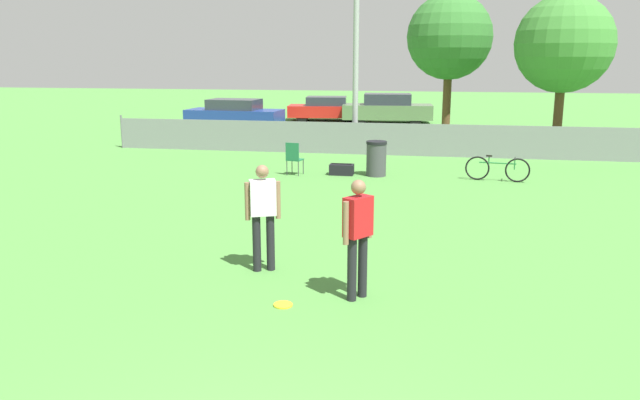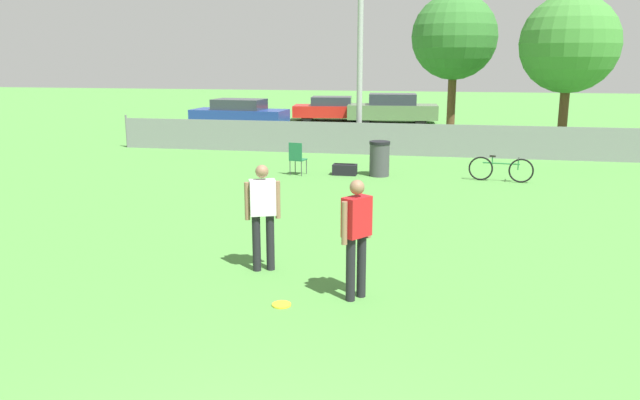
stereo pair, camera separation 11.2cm
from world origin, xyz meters
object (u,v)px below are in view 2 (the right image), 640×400
object	(u,v)px
trash_bin	(379,159)
folding_chair_sideline	(297,157)
frisbee_disc	(281,305)
bicycle_sideline	(501,169)
light_pole	(361,17)
tree_far_right	(569,44)
parked_car_olive	(392,109)
parked_car_blue	(239,114)
parked_car_red	(332,109)
tree_near_pole	(454,37)
gear_bag_sideline	(345,170)
player_receiver_white	(263,210)
player_thrower_red	(357,231)

from	to	relation	value
trash_bin	folding_chair_sideline	bearing A→B (deg)	-171.67
frisbee_disc	bicycle_sideline	distance (m)	10.23
light_pole	trash_bin	world-z (taller)	light_pole
tree_far_right	parked_car_olive	distance (m)	11.60
tree_far_right	parked_car_blue	distance (m)	15.01
tree_far_right	parked_car_red	bearing A→B (deg)	136.27
folding_chair_sideline	trash_bin	size ratio (longest dim) A/B	0.95
tree_near_pole	gear_bag_sideline	world-z (taller)	tree_near_pole
tree_near_pole	trash_bin	world-z (taller)	tree_near_pole
frisbee_disc	trash_bin	world-z (taller)	trash_bin
bicycle_sideline	parked_car_blue	xyz separation A→B (m)	(-11.16, 11.32, 0.33)
parked_car_blue	parked_car_olive	world-z (taller)	parked_car_olive
tree_near_pole	bicycle_sideline	xyz separation A→B (m)	(1.32, -7.99, -3.70)
trash_bin	gear_bag_sideline	distance (m)	1.04
tree_far_right	frisbee_disc	distance (m)	17.12
light_pole	gear_bag_sideline	xyz separation A→B (m)	(0.24, -4.69, -4.48)
parked_car_red	parked_car_olive	xyz separation A→B (m)	(3.26, -0.56, 0.09)
parked_car_olive	frisbee_disc	bearing A→B (deg)	-93.77
tree_near_pole	gear_bag_sideline	size ratio (longest dim) A/B	8.39
player_receiver_white	folding_chair_sideline	distance (m)	8.18
gear_bag_sideline	parked_car_red	size ratio (longest dim) A/B	0.16
player_thrower_red	trash_bin	distance (m)	9.33
player_receiver_white	parked_car_blue	distance (m)	20.72
tree_far_right	bicycle_sideline	bearing A→B (deg)	-112.93
player_thrower_red	folding_chair_sideline	xyz separation A→B (m)	(-2.96, 8.95, -0.44)
tree_far_right	player_thrower_red	xyz separation A→B (m)	(-5.20, -15.09, -2.75)
gear_bag_sideline	frisbee_disc	bearing A→B (deg)	-86.03
player_thrower_red	bicycle_sideline	world-z (taller)	player_thrower_red
bicycle_sideline	parked_car_olive	distance (m)	15.53
frisbee_disc	player_receiver_white	bearing A→B (deg)	115.37
folding_chair_sideline	trash_bin	bearing A→B (deg)	-160.56
player_receiver_white	parked_car_olive	bearing A→B (deg)	67.09
folding_chair_sideline	parked_car_blue	xyz separation A→B (m)	(-5.54, 11.48, 0.14)
parked_car_olive	tree_near_pole	bearing A→B (deg)	-72.70
tree_far_right	player_thrower_red	distance (m)	16.19
folding_chair_sideline	parked_car_red	world-z (taller)	parked_car_red
parked_car_blue	parked_car_red	world-z (taller)	parked_car_blue
tree_near_pole	folding_chair_sideline	bearing A→B (deg)	-117.88
parked_car_blue	parked_car_olive	bearing A→B (deg)	31.24
parked_car_red	parked_car_olive	bearing A→B (deg)	-16.33
frisbee_disc	parked_car_red	xyz separation A→B (m)	(-3.82, 25.08, 0.62)
bicycle_sideline	gear_bag_sideline	bearing A→B (deg)	-174.21
frisbee_disc	trash_bin	bearing A→B (deg)	88.17
parked_car_blue	player_thrower_red	bearing A→B (deg)	-63.66
player_thrower_red	parked_car_blue	xyz separation A→B (m)	(-8.49, 20.44, -0.30)
bicycle_sideline	light_pole	bearing A→B (deg)	140.89
trash_bin	light_pole	bearing A→B (deg)	104.71
frisbee_disc	parked_car_olive	size ratio (longest dim) A/B	0.06
frisbee_disc	parked_car_red	world-z (taller)	parked_car_red
folding_chair_sideline	parked_car_olive	distance (m)	15.18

